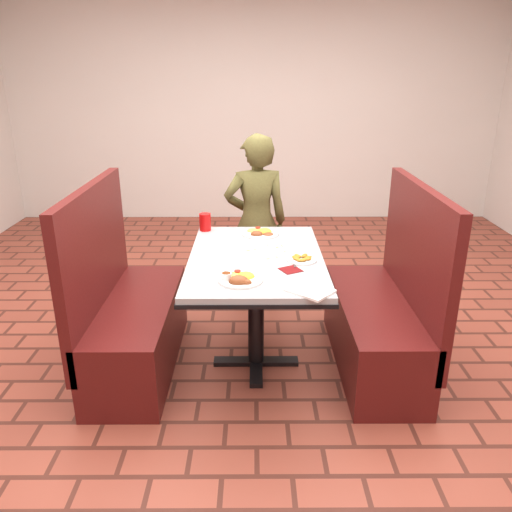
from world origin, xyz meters
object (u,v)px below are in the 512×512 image
at_px(near_dinner_plate, 240,277).
at_px(plantain_plate, 302,259).
at_px(booth_bench_right, 382,318).
at_px(booth_bench_left, 130,319).
at_px(far_dinner_plate, 261,232).
at_px(red_tumbler, 205,222).
at_px(diner_person, 256,222).
at_px(dining_table, 256,271).

relative_size(near_dinner_plate, plantain_plate, 1.33).
height_order(near_dinner_plate, plantain_plate, near_dinner_plate).
relative_size(booth_bench_right, near_dinner_plate, 5.05).
height_order(booth_bench_left, far_dinner_plate, booth_bench_left).
relative_size(booth_bench_left, plantain_plate, 6.70).
distance_m(near_dinner_plate, red_tumbler, 0.94).
bearing_deg(booth_bench_right, near_dinner_plate, -156.55).
distance_m(booth_bench_left, plantain_plate, 1.15).
bearing_deg(diner_person, booth_bench_left, 40.53).
xyz_separation_m(dining_table, near_dinner_plate, (-0.09, -0.38, 0.12)).
bearing_deg(far_dinner_plate, diner_person, 93.08).
height_order(dining_table, booth_bench_left, booth_bench_left).
distance_m(booth_bench_right, near_dinner_plate, 1.06).
distance_m(diner_person, far_dinner_plate, 0.54).
height_order(booth_bench_right, far_dinner_plate, booth_bench_right).
distance_m(booth_bench_left, red_tumbler, 0.84).
bearing_deg(diner_person, near_dinner_plate, 76.82).
bearing_deg(plantain_plate, red_tumbler, 135.86).
relative_size(dining_table, booth_bench_right, 1.01).
distance_m(dining_table, diner_person, 0.95).
relative_size(booth_bench_right, diner_person, 0.88).
bearing_deg(red_tumbler, diner_person, 50.16).
relative_size(dining_table, near_dinner_plate, 5.10).
height_order(booth_bench_left, red_tumbler, booth_bench_left).
bearing_deg(dining_table, diner_person, 89.66).
relative_size(booth_bench_right, plantain_plate, 6.70).
xyz_separation_m(far_dinner_plate, red_tumbler, (-0.39, 0.10, 0.04)).
bearing_deg(plantain_plate, dining_table, 163.21).
distance_m(dining_table, near_dinner_plate, 0.41).
relative_size(booth_bench_right, red_tumbler, 9.97).
height_order(booth_bench_left, diner_person, diner_person).
relative_size(dining_table, diner_person, 0.89).
distance_m(dining_table, far_dinner_plate, 0.43).
bearing_deg(booth_bench_left, far_dinner_plate, 26.59).
relative_size(near_dinner_plate, far_dinner_plate, 0.98).
xyz_separation_m(dining_table, plantain_plate, (0.27, -0.08, 0.11)).
xyz_separation_m(near_dinner_plate, far_dinner_plate, (0.12, 0.80, -0.00)).
distance_m(near_dinner_plate, far_dinner_plate, 0.81).
xyz_separation_m(booth_bench_left, plantain_plate, (1.07, -0.08, 0.43)).
bearing_deg(plantain_plate, diner_person, 104.27).
relative_size(dining_table, red_tumbler, 10.07).
bearing_deg(plantain_plate, far_dinner_plate, 115.10).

